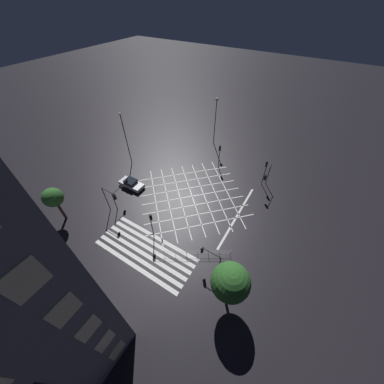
{
  "coord_description": "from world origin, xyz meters",
  "views": [
    {
      "loc": [
        12.17,
        -20.01,
        24.16
      ],
      "look_at": [
        0.0,
        0.0,
        0.91
      ],
      "focal_mm": 20.0,
      "sensor_mm": 36.0,
      "label": 1
    }
  ],
  "objects_px": {
    "traffic_light_ne_cross": "(267,175)",
    "traffic_light_median_south": "(151,221)",
    "traffic_light_sw_cross": "(119,193)",
    "traffic_light_se_main": "(209,255)",
    "traffic_light_ne_main": "(265,168)",
    "waiting_car": "(131,184)",
    "street_lamp_west": "(216,111)",
    "street_lamp_east": "(125,133)",
    "street_tree_near": "(53,198)",
    "traffic_light_median_north": "(220,152)",
    "traffic_light_sw_main": "(110,197)",
    "street_tree_far": "(230,282)"
  },
  "relations": [
    {
      "from": "street_lamp_east",
      "to": "street_tree_far",
      "type": "bearing_deg",
      "value": -27.17
    },
    {
      "from": "street_tree_near",
      "to": "waiting_car",
      "type": "height_order",
      "value": "street_tree_near"
    },
    {
      "from": "street_tree_near",
      "to": "street_tree_far",
      "type": "height_order",
      "value": "street_tree_far"
    },
    {
      "from": "traffic_light_ne_main",
      "to": "traffic_light_se_main",
      "type": "bearing_deg",
      "value": 87.87
    },
    {
      "from": "traffic_light_ne_cross",
      "to": "traffic_light_median_north",
      "type": "bearing_deg",
      "value": -99.79
    },
    {
      "from": "traffic_light_ne_cross",
      "to": "street_lamp_west",
      "type": "relative_size",
      "value": 0.42
    },
    {
      "from": "street_lamp_east",
      "to": "street_tree_near",
      "type": "distance_m",
      "value": 14.87
    },
    {
      "from": "traffic_light_sw_main",
      "to": "street_tree_near",
      "type": "xyz_separation_m",
      "value": [
        -5.43,
        -4.43,
        0.89
      ]
    },
    {
      "from": "traffic_light_sw_main",
      "to": "traffic_light_se_main",
      "type": "bearing_deg",
      "value": -1.17
    },
    {
      "from": "traffic_light_se_main",
      "to": "street_tree_near",
      "type": "xyz_separation_m",
      "value": [
        -20.75,
        -4.12,
        1.63
      ]
    },
    {
      "from": "traffic_light_sw_main",
      "to": "traffic_light_median_south",
      "type": "distance_m",
      "value": 7.18
    },
    {
      "from": "traffic_light_median_south",
      "to": "traffic_light_ne_cross",
      "type": "relative_size",
      "value": 1.11
    },
    {
      "from": "traffic_light_ne_main",
      "to": "street_lamp_east",
      "type": "bearing_deg",
      "value": 16.93
    },
    {
      "from": "traffic_light_ne_main",
      "to": "street_tree_far",
      "type": "height_order",
      "value": "street_tree_far"
    },
    {
      "from": "traffic_light_ne_main",
      "to": "street_lamp_east",
      "type": "distance_m",
      "value": 23.64
    },
    {
      "from": "traffic_light_ne_main",
      "to": "street_tree_near",
      "type": "relative_size",
      "value": 0.82
    },
    {
      "from": "traffic_light_ne_cross",
      "to": "traffic_light_median_south",
      "type": "bearing_deg",
      "value": -30.2
    },
    {
      "from": "street_tree_far",
      "to": "street_lamp_east",
      "type": "bearing_deg",
      "value": 152.83
    },
    {
      "from": "street_tree_near",
      "to": "traffic_light_median_north",
      "type": "bearing_deg",
      "value": 58.95
    },
    {
      "from": "traffic_light_median_north",
      "to": "street_tree_far",
      "type": "bearing_deg",
      "value": 28.3
    },
    {
      "from": "traffic_light_median_south",
      "to": "traffic_light_ne_cross",
      "type": "xyz_separation_m",
      "value": [
        9.44,
        16.22,
        -0.19
      ]
    },
    {
      "from": "traffic_light_ne_cross",
      "to": "waiting_car",
      "type": "relative_size",
      "value": 0.93
    },
    {
      "from": "traffic_light_median_north",
      "to": "traffic_light_ne_cross",
      "type": "height_order",
      "value": "traffic_light_median_north"
    },
    {
      "from": "traffic_light_sw_cross",
      "to": "traffic_light_se_main",
      "type": "distance_m",
      "value": 15.87
    },
    {
      "from": "waiting_car",
      "to": "traffic_light_median_south",
      "type": "bearing_deg",
      "value": -31.63
    },
    {
      "from": "traffic_light_sw_main",
      "to": "traffic_light_median_south",
      "type": "xyz_separation_m",
      "value": [
        7.18,
        -0.2,
        -0.24
      ]
    },
    {
      "from": "street_tree_near",
      "to": "waiting_car",
      "type": "distance_m",
      "value": 11.06
    },
    {
      "from": "street_tree_far",
      "to": "traffic_light_median_south",
      "type": "bearing_deg",
      "value": 168.14
    },
    {
      "from": "traffic_light_sw_main",
      "to": "traffic_light_ne_main",
      "type": "relative_size",
      "value": 0.99
    },
    {
      "from": "traffic_light_sw_cross",
      "to": "street_tree_far",
      "type": "xyz_separation_m",
      "value": [
        19.05,
        -4.34,
        2.02
      ]
    },
    {
      "from": "traffic_light_sw_main",
      "to": "traffic_light_ne_cross",
      "type": "xyz_separation_m",
      "value": [
        16.62,
        16.02,
        -0.42
      ]
    },
    {
      "from": "traffic_light_ne_cross",
      "to": "street_lamp_west",
      "type": "bearing_deg",
      "value": -121.98
    },
    {
      "from": "traffic_light_ne_main",
      "to": "traffic_light_median_north",
      "type": "bearing_deg",
      "value": -3.01
    },
    {
      "from": "waiting_car",
      "to": "street_lamp_west",
      "type": "bearing_deg",
      "value": 74.05
    },
    {
      "from": "street_tree_near",
      "to": "waiting_car",
      "type": "xyz_separation_m",
      "value": [
        3.45,
        9.87,
        -3.6
      ]
    },
    {
      "from": "traffic_light_ne_main",
      "to": "street_lamp_west",
      "type": "relative_size",
      "value": 0.49
    },
    {
      "from": "traffic_light_median_north",
      "to": "street_lamp_west",
      "type": "xyz_separation_m",
      "value": [
        -4.39,
        6.73,
        3.72
      ]
    },
    {
      "from": "street_tree_near",
      "to": "street_tree_far",
      "type": "xyz_separation_m",
      "value": [
        24.08,
        1.82,
        0.22
      ]
    },
    {
      "from": "traffic_light_se_main",
      "to": "street_lamp_west",
      "type": "height_order",
      "value": "street_lamp_west"
    },
    {
      "from": "street_tree_near",
      "to": "street_lamp_east",
      "type": "bearing_deg",
      "value": 94.06
    },
    {
      "from": "traffic_light_median_south",
      "to": "street_tree_near",
      "type": "distance_m",
      "value": 13.34
    },
    {
      "from": "street_lamp_west",
      "to": "street_tree_far",
      "type": "distance_m",
      "value": 31.0
    },
    {
      "from": "traffic_light_sw_cross",
      "to": "traffic_light_median_north",
      "type": "bearing_deg",
      "value": -27.41
    },
    {
      "from": "traffic_light_sw_main",
      "to": "traffic_light_median_north",
      "type": "height_order",
      "value": "traffic_light_sw_main"
    },
    {
      "from": "traffic_light_sw_main",
      "to": "traffic_light_ne_main",
      "type": "bearing_deg",
      "value": 46.98
    },
    {
      "from": "traffic_light_sw_cross",
      "to": "street_lamp_east",
      "type": "distance_m",
      "value": 11.12
    },
    {
      "from": "traffic_light_median_north",
      "to": "street_tree_near",
      "type": "height_order",
      "value": "street_tree_near"
    },
    {
      "from": "traffic_light_se_main",
      "to": "waiting_car",
      "type": "relative_size",
      "value": 0.83
    },
    {
      "from": "traffic_light_ne_main",
      "to": "waiting_car",
      "type": "relative_size",
      "value": 1.09
    },
    {
      "from": "street_tree_far",
      "to": "street_lamp_west",
      "type": "bearing_deg",
      "value": 119.55
    }
  ]
}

